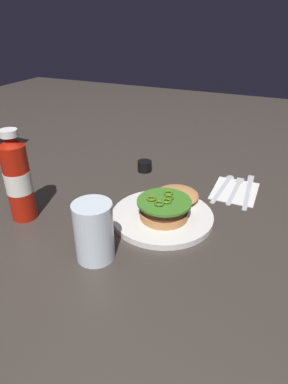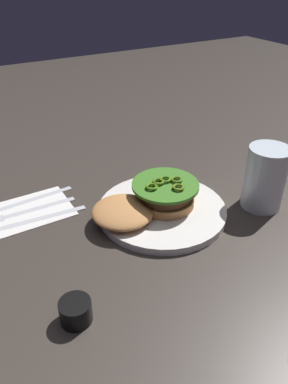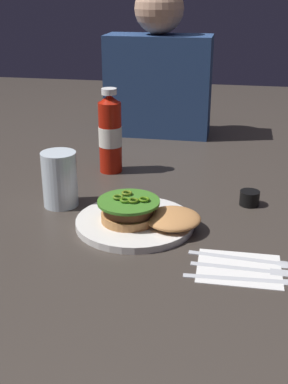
# 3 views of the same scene
# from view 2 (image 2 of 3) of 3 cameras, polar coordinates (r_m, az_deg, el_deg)

# --- Properties ---
(ground_plane) EXTENTS (3.00, 3.00, 0.00)m
(ground_plane) POSITION_cam_2_polar(r_m,az_deg,el_deg) (0.64, 9.64, -9.66)
(ground_plane) COLOR #38312B
(dinner_plate) EXTENTS (0.25, 0.25, 0.01)m
(dinner_plate) POSITION_cam_2_polar(r_m,az_deg,el_deg) (0.73, 2.97, -2.74)
(dinner_plate) COLOR silver
(dinner_plate) RESTS_ON ground_plane
(burger_sandwich) EXTENTS (0.22, 0.13, 0.05)m
(burger_sandwich) POSITION_cam_2_polar(r_m,az_deg,el_deg) (0.71, 0.92, -1.23)
(burger_sandwich) COLOR #BD7E47
(burger_sandwich) RESTS_ON dinner_plate
(water_glass) EXTENTS (0.08, 0.08, 0.13)m
(water_glass) POSITION_cam_2_polar(r_m,az_deg,el_deg) (0.76, 18.19, 2.10)
(water_glass) COLOR silver
(water_glass) RESTS_ON ground_plane
(condiment_cup) EXTENTS (0.05, 0.05, 0.03)m
(condiment_cup) POSITION_cam_2_polar(r_m,az_deg,el_deg) (0.54, -10.50, -17.64)
(condiment_cup) COLOR black
(condiment_cup) RESTS_ON ground_plane
(napkin) EXTENTS (0.15, 0.12, 0.00)m
(napkin) POSITION_cam_2_polar(r_m,az_deg,el_deg) (0.77, -16.89, -2.65)
(napkin) COLOR silver
(napkin) RESTS_ON ground_plane
(butter_knife) EXTENTS (0.22, 0.03, 0.00)m
(butter_knife) POSITION_cam_2_polar(r_m,az_deg,el_deg) (0.79, -19.48, -1.74)
(butter_knife) COLOR silver
(butter_knife) RESTS_ON napkin
(fork_utensil) EXTENTS (0.18, 0.02, 0.00)m
(fork_utensil) POSITION_cam_2_polar(r_m,az_deg,el_deg) (0.77, -18.25, -2.81)
(fork_utensil) COLOR silver
(fork_utensil) RESTS_ON napkin
(spoon_utensil) EXTENTS (0.20, 0.03, 0.00)m
(spoon_utensil) POSITION_cam_2_polar(r_m,az_deg,el_deg) (0.74, -18.41, -4.40)
(spoon_utensil) COLOR silver
(spoon_utensil) RESTS_ON napkin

